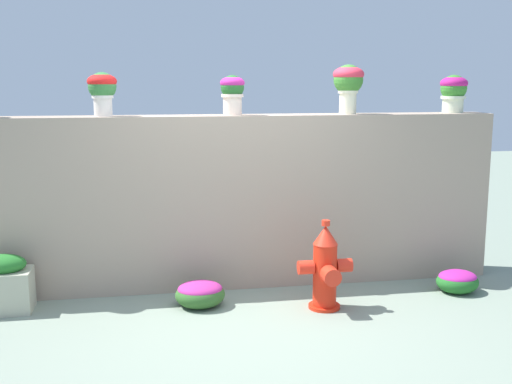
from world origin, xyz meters
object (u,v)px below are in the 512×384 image
Objects in this scene: potted_plant_2 at (232,91)px; potted_plant_4 at (454,90)px; flower_bush_right at (457,280)px; potted_plant_1 at (102,88)px; potted_plant_3 at (348,81)px; fire_hydrant at (325,269)px; planter_box at (4,284)px; flower_bush_left at (200,293)px.

potted_plant_4 is at bearing 1.36° from potted_plant_2.
potted_plant_1 is at bearing 168.98° from flower_bush_right.
potted_plant_1 is 1.24m from potted_plant_2.
potted_plant_2 is at bearing 179.63° from potted_plant_3.
potted_plant_3 is at bearing 61.72° from fire_hydrant.
potted_plant_1 reaches higher than planter_box.
potted_plant_3 reaches higher than flower_bush_left.
flower_bush_right is (2.15, -0.63, -1.85)m from potted_plant_2.
flower_bush_right is at bearing -1.04° from flower_bush_left.
potted_plant_4 is 0.94× the size of flower_bush_right.
potted_plant_3 is 1.18× the size of flower_bush_right.
potted_plant_4 is 3.37m from flower_bush_left.
potted_plant_2 is 2.35m from potted_plant_4.
potted_plant_3 is at bearing 147.45° from flower_bush_right.
potted_plant_3 is 0.60× the size of fire_hydrant.
potted_plant_1 reaches higher than flower_bush_right.
potted_plant_4 is 1.98m from flower_bush_right.
flower_bush_left is (-1.12, 0.26, -0.25)m from fire_hydrant.
potted_plant_2 reaches higher than fire_hydrant.
potted_plant_1 is at bearing 156.02° from fire_hydrant.
potted_plant_2 is 1.18m from potted_plant_3.
fire_hydrant is at bearing -13.08° from flower_bush_left.
potted_plant_2 reaches higher than flower_bush_right.
potted_plant_1 is 0.78× the size of planter_box.
potted_plant_3 is at bearing 6.85° from planter_box.
flower_bush_right is at bearing -16.30° from potted_plant_2.
planter_box is (-2.88, 0.44, -0.12)m from fire_hydrant.
potted_plant_1 is 2.42m from potted_plant_3.
flower_bush_left is 0.87× the size of planter_box.
potted_plant_4 is 2.45m from fire_hydrant.
flower_bush_left is at bearing -124.21° from potted_plant_2.
potted_plant_2 is 0.79× the size of potted_plant_3.
potted_plant_3 is at bearing -0.37° from potted_plant_2.
potted_plant_1 is 0.84× the size of potted_plant_3.
flower_bush_left is at bearing -166.93° from potted_plant_4.
potted_plant_1 is 3.93m from flower_bush_right.
potted_plant_3 is at bearing -0.93° from potted_plant_1.
potted_plant_1 reaches higher than potted_plant_4.
potted_plant_2 is at bearing 130.78° from fire_hydrant.
potted_plant_1 is 1.07× the size of potted_plant_2.
potted_plant_1 is 0.50× the size of fire_hydrant.
flower_bush_left is at bearing 166.92° from fire_hydrant.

